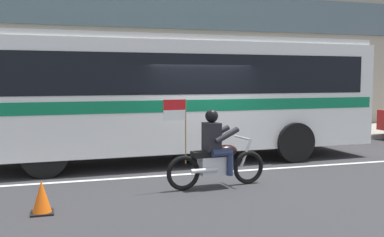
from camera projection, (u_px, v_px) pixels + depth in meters
The scene contains 7 objects.
ground_plane at pixel (202, 168), 11.19m from camera, with size 60.00×60.00×0.00m, color #2B2B2D.
sidewalk_curb at pixel (155, 139), 16.03m from camera, with size 28.00×3.80×0.15m, color gray.
lane_center_stripe at pixel (210, 173), 10.62m from camera, with size 26.60×0.14×0.01m, color silver.
transit_bus at pixel (174, 90), 12.05m from camera, with size 10.66×2.89×3.22m.
motorcycle_with_rider at pixel (216, 154), 9.16m from camera, with size 2.19×0.65×1.78m.
fire_hydrant at pixel (266, 125), 16.31m from camera, with size 0.22×0.30×0.75m.
traffic_cone at pixel (42, 198), 7.38m from camera, with size 0.36×0.36×0.55m.
Camera 1 is at (-3.54, -10.46, 2.18)m, focal length 42.99 mm.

